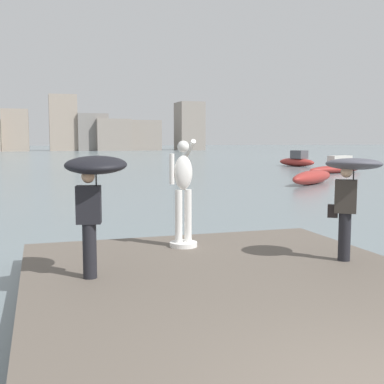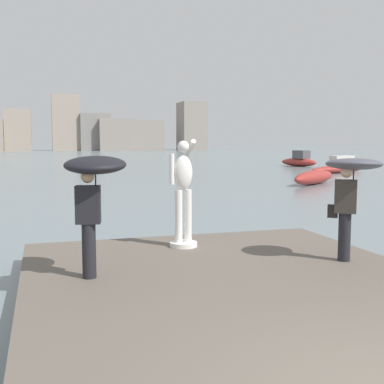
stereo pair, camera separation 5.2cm
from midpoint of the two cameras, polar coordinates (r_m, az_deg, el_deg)
The scene contains 9 objects.
ground_plane at distance 43.21m, azimuth -13.33°, elevation 2.40°, with size 400.00×400.00×0.00m, color slate.
pier at distance 6.63m, azimuth 10.48°, elevation -15.25°, with size 6.55×10.85×0.40m, color #60564C.
statue_white_figure at distance 10.14m, azimuth -1.17°, elevation -0.29°, with size 0.57×0.85×2.21m.
onlooker_left at distance 7.95m, azimuth -11.40°, elevation 1.18°, with size 1.17×1.18×1.98m.
onlooker_right at distance 9.35m, azimuth 17.62°, elevation 1.27°, with size 1.39×1.40×1.90m.
boat_mid at distance 40.76m, azimuth 16.28°, elevation 2.78°, with size 5.66×2.35×1.36m.
boat_far at distance 30.10m, azimuth 13.61°, elevation 1.67°, with size 4.74×3.93×0.81m.
boat_leftward at distance 50.22m, azimuth 11.95°, elevation 3.54°, with size 2.73×4.62×1.57m.
distant_skyline at distance 122.55m, azimuth -16.00°, elevation 6.86°, with size 77.56×11.60×13.42m.
Camera 1 is at (-2.93, -3.03, 2.59)m, focal length 46.41 mm.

